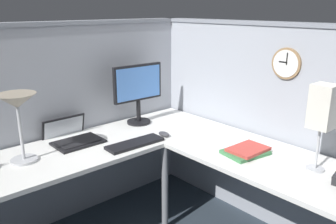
% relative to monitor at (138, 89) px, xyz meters
% --- Properties ---
extents(cubicle_wall_back, '(2.57, 0.12, 1.58)m').
position_rel_monitor_xyz_m(cubicle_wall_back, '(-0.65, 0.23, -0.23)').
color(cubicle_wall_back, '#999EA8').
rests_on(cubicle_wall_back, ground).
extents(cubicle_wall_right, '(0.12, 2.37, 1.58)m').
position_rel_monitor_xyz_m(cubicle_wall_right, '(0.58, -0.90, -0.23)').
color(cubicle_wall_right, '#999EA8').
rests_on(cubicle_wall_right, ground).
extents(desk, '(2.35, 2.15, 0.73)m').
position_rel_monitor_xyz_m(desk, '(-0.43, -0.69, -0.39)').
color(desk, white).
rests_on(desk, ground).
extents(monitor, '(0.46, 0.20, 0.50)m').
position_rel_monitor_xyz_m(monitor, '(0.00, 0.00, 0.00)').
color(monitor, black).
rests_on(monitor, desk).
extents(laptop, '(0.34, 0.38, 0.22)m').
position_rel_monitor_xyz_m(laptop, '(-0.61, 0.01, -0.27)').
color(laptop, black).
rests_on(laptop, desk).
extents(keyboard, '(0.43, 0.15, 0.02)m').
position_rel_monitor_xyz_m(keyboard, '(-0.32, -0.38, -0.28)').
color(keyboard, black).
rests_on(keyboard, desk).
extents(computer_mouse, '(0.06, 0.10, 0.03)m').
position_rel_monitor_xyz_m(computer_mouse, '(-0.05, -0.38, -0.28)').
color(computer_mouse, '#38383D').
rests_on(computer_mouse, desk).
extents(desk_lamp_dome, '(0.24, 0.24, 0.44)m').
position_rel_monitor_xyz_m(desk_lamp_dome, '(-1.02, -0.13, 0.07)').
color(desk_lamp_dome, '#B7BABF').
rests_on(desk_lamp_dome, desk).
extents(book_stack, '(0.31, 0.25, 0.04)m').
position_rel_monitor_xyz_m(book_stack, '(0.14, -1.01, -0.27)').
color(book_stack, '#3F7F4C').
rests_on(book_stack, desk).
extents(desk_lamp_paper, '(0.13, 0.13, 0.53)m').
position_rel_monitor_xyz_m(desk_lamp_paper, '(0.26, -1.43, 0.09)').
color(desk_lamp_paper, '#B7BABF').
rests_on(desk_lamp_paper, desk).
extents(wall_clock, '(0.04, 0.22, 0.22)m').
position_rel_monitor_xyz_m(wall_clock, '(0.53, -1.02, 0.28)').
color(wall_clock, olive).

